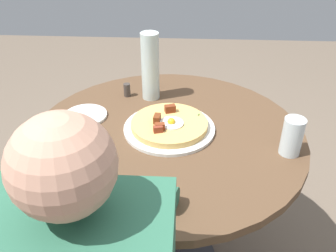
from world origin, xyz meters
name	(u,v)px	position (x,y,z in m)	size (l,w,h in m)	color
dining_table	(167,168)	(0.00, 0.00, 0.54)	(0.98, 0.98, 0.70)	brown
pizza_plate	(169,128)	(0.01, 0.01, 0.71)	(0.33, 0.33, 0.01)	white
breakfast_pizza	(169,124)	(0.01, 0.01, 0.73)	(0.27, 0.27, 0.05)	#DFB160
bread_plate	(85,115)	(-0.32, 0.09, 0.71)	(0.16, 0.16, 0.01)	white
napkin	(85,165)	(-0.25, -0.21, 0.71)	(0.17, 0.14, 0.00)	white
fork	(85,168)	(-0.24, -0.23, 0.71)	(0.18, 0.01, 0.01)	silver
knife	(84,161)	(-0.25, -0.19, 0.71)	(0.18, 0.01, 0.01)	silver
water_glass	(292,136)	(0.41, -0.10, 0.77)	(0.07, 0.07, 0.13)	silver
water_bottle	(150,67)	(-0.08, 0.26, 0.84)	(0.07, 0.07, 0.27)	silver
salt_shaker	(42,135)	(-0.42, -0.08, 0.73)	(0.03, 0.03, 0.05)	white
pepper_shaker	(127,90)	(-0.18, 0.26, 0.73)	(0.03, 0.03, 0.06)	#3F3833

